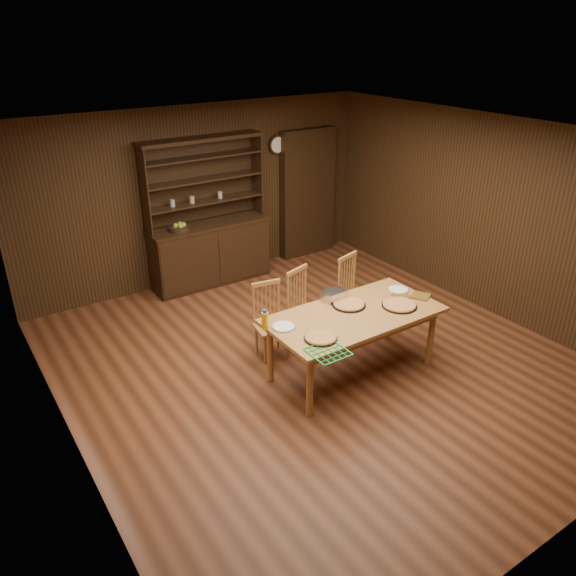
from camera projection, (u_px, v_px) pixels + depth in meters
floor at (318, 363)px, 6.59m from camera, size 6.00×6.00×0.00m
room_shell at (322, 236)px, 5.91m from camera, size 6.00×6.00×6.00m
china_hutch at (210, 245)px, 8.40m from camera, size 1.84×0.52×2.17m
doorway at (307, 194)px, 9.27m from camera, size 1.00×0.18×2.10m
wall_clock at (277, 145)px, 8.67m from camera, size 0.30×0.05×0.30m
dining_table at (354, 320)px, 6.14m from camera, size 1.95×0.97×0.75m
chair_left at (269, 317)px, 6.59m from camera, size 0.42×0.41×0.91m
chair_center at (303, 304)px, 6.83m from camera, size 0.49×0.48×0.96m
chair_right at (352, 289)px, 7.21m from camera, size 0.48×0.47×0.97m
pizza_left at (321, 337)px, 5.61m from camera, size 0.34×0.34×0.04m
pizza_right at (399, 305)px, 6.25m from camera, size 0.39×0.39×0.04m
pizza_center at (349, 304)px, 6.27m from camera, size 0.38×0.38×0.04m
cooling_rack at (328, 352)px, 5.39m from camera, size 0.45×0.45×0.02m
plate_left at (283, 326)px, 5.83m from camera, size 0.25×0.25×0.02m
plate_right at (398, 289)px, 6.64m from camera, size 0.25×0.25×0.02m
foil_dish at (334, 295)px, 6.40m from camera, size 0.28×0.22×0.11m
juice_bottle at (265, 320)px, 5.76m from camera, size 0.07×0.07×0.22m
pot_holder_a at (420, 296)px, 6.48m from camera, size 0.28×0.28×0.02m
pot_holder_b at (402, 296)px, 6.48m from camera, size 0.20×0.20×0.01m
fruit_bowl at (179, 228)px, 7.94m from camera, size 0.29×0.29×0.12m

